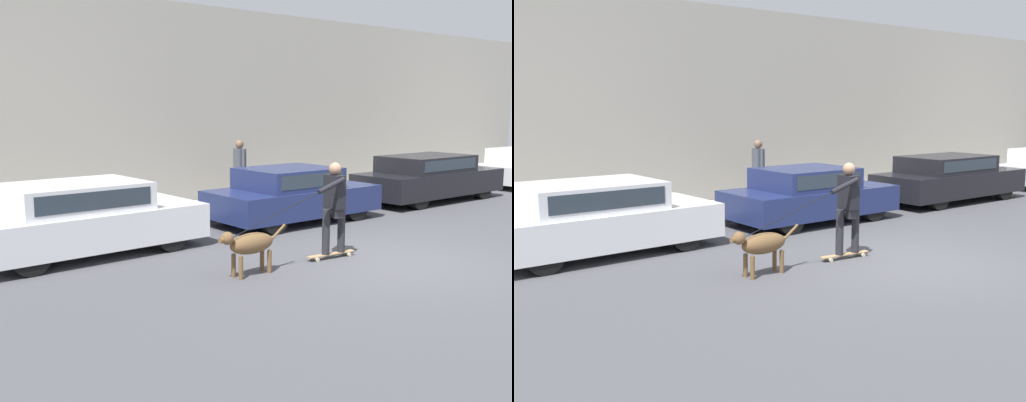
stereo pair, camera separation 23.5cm
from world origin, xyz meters
TOP-DOWN VIEW (x-y plane):
  - ground_plane at (0.00, 0.00)m, footprint 36.00×36.00m
  - back_wall at (0.00, 7.17)m, footprint 32.00×0.30m
  - sidewalk_curb at (0.00, 5.84)m, footprint 30.00×2.32m
  - parked_car_0 at (-3.86, 3.67)m, footprint 4.10×1.97m
  - parked_car_1 at (1.00, 3.67)m, footprint 3.91×1.82m
  - parked_car_2 at (6.00, 3.67)m, footprint 4.59×1.74m
  - dog at (-2.37, 0.80)m, footprint 1.31×0.36m
  - skateboarder at (-0.61, 0.77)m, footprint 2.65×0.54m
  - pedestrian_with_bag at (1.24, 5.98)m, footprint 0.25×0.67m
  - fire_hydrant at (8.65, 4.44)m, footprint 0.18×0.18m

SIDE VIEW (x-z plane):
  - ground_plane at x=0.00m, z-range 0.00..0.00m
  - sidewalk_curb at x=0.00m, z-range 0.00..0.13m
  - fire_hydrant at x=8.65m, z-range 0.02..0.67m
  - dog at x=-2.37m, z-range 0.12..0.86m
  - parked_car_1 at x=1.00m, z-range -0.01..1.22m
  - parked_car_0 at x=-3.86m, z-range -0.01..1.27m
  - parked_car_2 at x=6.00m, z-range 0.00..1.26m
  - skateboarder at x=-0.61m, z-range 0.12..1.76m
  - pedestrian_with_bag at x=1.24m, z-range 0.22..1.82m
  - back_wall at x=0.00m, z-range 0.00..5.13m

